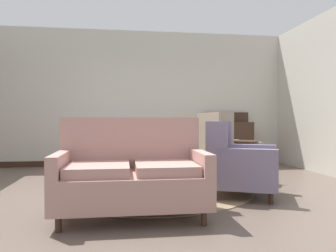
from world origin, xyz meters
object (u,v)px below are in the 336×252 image
Objects in this scene: settee at (132,176)px; armchair_beside_settee at (120,151)px; sideboard at (229,141)px; side_table at (244,158)px; coffee_table at (144,162)px; porcelain_vase at (144,147)px; armchair_far_left at (237,164)px; armchair_foreground_right at (224,152)px.

armchair_beside_settee is (-0.13, 2.56, 0.01)m from settee.
side_table is at bearing -102.46° from sideboard.
coffee_table is 3.15m from sideboard.
armchair_far_left reaches higher than porcelain_vase.
coffee_table is at bearing -130.84° from sideboard.
settee is (-0.21, -1.22, -0.19)m from porcelain_vase.
armchair_foreground_right reaches higher than coffee_table.
armchair_far_left is at bearing -23.71° from porcelain_vase.
sideboard reaches higher than side_table.
armchair_foreground_right is at bearing 21.59° from coffee_table.
armchair_foreground_right is at bearing 22.59° from porcelain_vase.
coffee_table is 1.30m from armchair_far_left.
armchair_foreground_right is at bearing -110.95° from sideboard.
side_table is at bearing 126.79° from armchair_beside_settee.
porcelain_vase is at bearing 89.74° from armchair_far_left.
sideboard is at bearing 49.16° from coffee_table.
sideboard is (2.40, 1.07, 0.11)m from armchair_beside_settee.
armchair_foreground_right reaches higher than side_table.
armchair_far_left is 0.94× the size of sideboard.
settee is 4.29m from sideboard.
armchair_far_left is (1.18, -0.52, -0.19)m from porcelain_vase.
sideboard is (2.07, 2.42, -0.08)m from porcelain_vase.
armchair_foreground_right is at bearing 130.44° from armchair_beside_settee.
coffee_table is at bearing 79.72° from armchair_beside_settee.
armchair_foreground_right is (1.35, 0.54, 0.07)m from coffee_table.
armchair_beside_settee is at bearing 151.84° from side_table.
armchair_foreground_right is (1.70, -0.77, 0.04)m from armchair_beside_settee.
settee reaches higher than coffee_table.
armchair_foreground_right is (0.18, 1.09, 0.04)m from armchair_far_left.
sideboard reaches higher than armchair_foreground_right.
armchair_far_left is at bearing -106.81° from sideboard.
armchair_beside_settee is 2.20m from side_table.
porcelain_vase is 0.30× the size of armchair_foreground_right.
porcelain_vase is 0.30× the size of armchair_beside_settee.
porcelain_vase reaches higher than coffee_table.
armchair_foreground_right is (1.36, 0.57, -0.15)m from porcelain_vase.
coffee_table is at bearing 80.65° from settee.
armchair_foreground_right is 1.98m from sideboard.
coffee_table is at bearing 100.52° from armchair_foreground_right.
sideboard is (2.28, 3.64, 0.12)m from settee.
side_table is (1.94, -1.04, -0.03)m from armchair_beside_settee.
coffee_table is 0.64× the size of settee.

